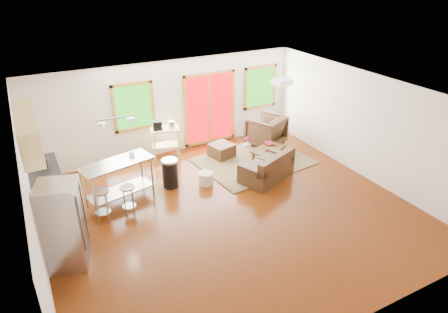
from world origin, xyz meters
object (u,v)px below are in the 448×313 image
armchair (266,129)px  ottoman (222,151)px  loveseat (268,169)px  coffee_table (268,150)px  rug (253,161)px  kitchen_cart (164,133)px  island (118,175)px  refrigerator (64,226)px

armchair → ottoman: size_ratio=1.69×
loveseat → coffee_table: bearing=33.9°
rug → kitchen_cart: kitchen_cart is taller
armchair → rug: bearing=17.6°
kitchen_cart → armchair: bearing=-8.6°
rug → kitchen_cart: (-2.05, 1.25, 0.77)m
kitchen_cart → loveseat: bearing=-50.4°
coffee_table → kitchen_cart: kitchen_cart is taller
armchair → kitchen_cart: (-2.96, 0.45, 0.29)m
ottoman → island: island is taller
coffee_table → armchair: 1.11m
island → kitchen_cart: size_ratio=1.45×
coffee_table → refrigerator: (-5.41, -1.80, 0.50)m
loveseat → kitchen_cart: kitchen_cart is taller
rug → island: island is taller
kitchen_cart → coffee_table: bearing=-30.1°
coffee_table → refrigerator: bearing=-161.6°
armchair → refrigerator: (-5.95, -2.76, 0.34)m
refrigerator → kitchen_cart: refrigerator is taller
rug → refrigerator: refrigerator is taller
loveseat → refrigerator: size_ratio=0.94×
coffee_table → kitchen_cart: (-2.42, 1.40, 0.45)m
rug → armchair: bearing=41.7°
coffee_table → refrigerator: refrigerator is taller
armchair → refrigerator: 6.56m
armchair → kitchen_cart: kitchen_cart is taller
ottoman → refrigerator: (-4.41, -2.61, 0.63)m
rug → loveseat: bearing=-101.6°
refrigerator → island: 2.15m
loveseat → ottoman: (-0.43, 1.65, -0.10)m
rug → kitchen_cart: bearing=148.6°
rug → loveseat: loveseat is taller
rug → loveseat: (-0.20, -0.99, 0.27)m
ottoman → rug: bearing=-46.3°
rug → armchair: armchair is taller
kitchen_cart → rug: bearing=-31.4°
refrigerator → loveseat: bearing=29.0°
armchair → kitchen_cart: size_ratio=0.86×
coffee_table → armchair: armchair is taller
rug → loveseat: size_ratio=1.83×
loveseat → island: bearing=146.9°
island → kitchen_cart: 2.25m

